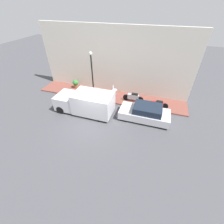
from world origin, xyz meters
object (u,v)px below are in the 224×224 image
Objects in this scene: potted_plant at (76,83)px; cafe_chair at (114,89)px; scooter_silver at (133,97)px; parked_car at (145,113)px; delivery_van at (85,102)px; streetlamp at (92,72)px; motorcycle_red at (158,104)px.

cafe_chair is (0.00, -4.41, 0.00)m from potted_plant.
scooter_silver is at bearing -96.61° from potted_plant.
delivery_van is (-0.55, 5.06, 0.34)m from parked_car.
potted_plant is at bearing 63.61° from streetlamp.
scooter_silver is 4.47m from streetlamp.
parked_car is at bearing 153.79° from motorcycle_red.
potted_plant is 1.02× the size of cafe_chair.
delivery_van is 2.85m from streetlamp.
delivery_van is 4.58m from scooter_silver.
motorcycle_red is 6.53m from streetlamp.
delivery_van is at bearing 96.16° from parked_car.
motorcycle_red is at bearing -100.01° from scooter_silver.
cafe_chair is at bearing 70.39° from scooter_silver.
scooter_silver is at bearing -109.61° from cafe_chair.
potted_plant reaches higher than motorcycle_red.
cafe_chair is (1.17, 4.45, 0.13)m from motorcycle_red.
potted_plant is (3.51, 2.91, -0.33)m from delivery_van.
parked_car reaches higher than potted_plant.
cafe_chair is (3.51, -1.50, -0.33)m from delivery_van.
cafe_chair is at bearing -50.13° from streetlamp.
delivery_van is 5.37× the size of potted_plant.
parked_car is at bearing -147.24° from scooter_silver.
streetlamp reaches higher than potted_plant.
potted_plant is at bearing 90.06° from cafe_chair.
potted_plant is (2.96, 7.97, 0.01)m from parked_car.
parked_car reaches higher than motorcycle_red.
cafe_chair reaches higher than motorcycle_red.
delivery_van reaches higher than parked_car.
cafe_chair is (1.38, -1.65, -2.21)m from streetlamp.
scooter_silver is (2.75, -3.64, -0.40)m from delivery_van.
parked_car is 2.05× the size of scooter_silver.
cafe_chair is at bearing -23.11° from delivery_van.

